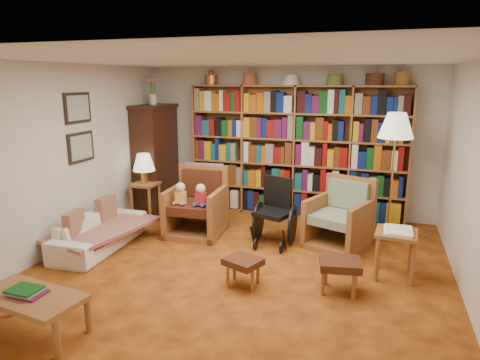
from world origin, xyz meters
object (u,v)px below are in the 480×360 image
at_px(side_table_papers, 396,240).
at_px(coffee_table, 30,300).
at_px(side_table_lamp, 145,192).
at_px(footstool_a, 243,263).
at_px(armchair_leather, 199,206).
at_px(footstool_b, 340,266).
at_px(floor_lamp, 396,131).
at_px(sofa, 100,232).
at_px(armchair_sage, 339,219).
at_px(wheelchair, 275,213).

xyz_separation_m(side_table_papers, coffee_table, (-3.15, -2.29, -0.11)).
height_order(side_table_lamp, footstool_a, side_table_lamp).
distance_m(armchair_leather, footstool_b, 2.58).
bearing_deg(side_table_lamp, coffee_table, -76.64).
bearing_deg(armchair_leather, floor_lamp, 12.14).
xyz_separation_m(floor_lamp, coffee_table, (-3.09, -3.59, -1.24)).
height_order(armchair_leather, footstool_b, armchair_leather).
relative_size(floor_lamp, footstool_b, 3.74).
bearing_deg(sofa, floor_lamp, -69.82).
bearing_deg(footstool_b, armchair_sage, 96.08).
bearing_deg(sofa, side_table_lamp, 1.23).
xyz_separation_m(wheelchair, floor_lamp, (1.54, 0.64, 1.16)).
xyz_separation_m(armchair_leather, wheelchair, (1.20, -0.05, 0.01)).
relative_size(wheelchair, floor_lamp, 0.51).
bearing_deg(coffee_table, footstool_a, 44.96).
bearing_deg(side_table_lamp, footstool_a, -38.60).
distance_m(armchair_sage, coffee_table, 3.98).
relative_size(armchair_leather, coffee_table, 0.97).
bearing_deg(side_table_lamp, armchair_leather, -18.32).
distance_m(armchair_sage, footstool_b, 1.46).
bearing_deg(side_table_papers, armchair_sage, 130.00).
bearing_deg(floor_lamp, coffee_table, -130.69).
bearing_deg(side_table_papers, side_table_lamp, 164.63).
distance_m(sofa, side_table_lamp, 1.42).
distance_m(side_table_lamp, footstool_b, 3.77).
height_order(floor_lamp, footstool_b, floor_lamp).
distance_m(side_table_lamp, floor_lamp, 4.06).
xyz_separation_m(side_table_lamp, armchair_leather, (1.14, -0.38, -0.03)).
relative_size(sofa, footstool_a, 3.31).
height_order(floor_lamp, footstool_a, floor_lamp).
height_order(sofa, coffee_table, sofa).
xyz_separation_m(side_table_lamp, wheelchair, (2.35, -0.43, -0.02)).
bearing_deg(armchair_leather, side_table_papers, -14.15).
relative_size(armchair_sage, floor_lamp, 0.56).
bearing_deg(coffee_table, footstool_b, 33.66).
xyz_separation_m(armchair_sage, coffee_table, (-2.42, -3.16, -0.01)).
distance_m(sofa, side_table_papers, 3.87).
relative_size(side_table_lamp, floor_lamp, 0.32).
xyz_separation_m(side_table_lamp, floor_lamp, (3.89, 0.21, 1.15)).
height_order(side_table_papers, footstool_a, side_table_papers).
xyz_separation_m(armchair_leather, floor_lamp, (2.75, 0.59, 1.18)).
height_order(side_table_papers, coffee_table, side_table_papers).
bearing_deg(armchair_leather, coffee_table, -96.50).
relative_size(sofa, side_table_lamp, 2.65).
relative_size(armchair_sage, wheelchair, 1.11).
distance_m(side_table_lamp, footstool_a, 2.98).
relative_size(armchair_sage, coffee_table, 0.98).
xyz_separation_m(sofa, footstool_a, (2.23, -0.46, 0.04)).
bearing_deg(wheelchair, side_table_papers, -22.38).
bearing_deg(footstool_b, side_table_lamp, 153.73).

